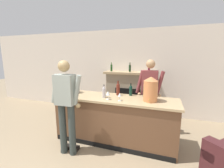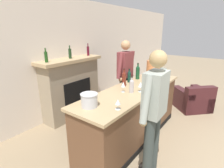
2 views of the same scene
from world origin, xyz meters
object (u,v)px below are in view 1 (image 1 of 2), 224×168
person_bartender (149,94)px  wine_glass_by_dispenser (72,92)px  wine_bottle_port_short (145,90)px  wine_glass_front_right (120,95)px  wine_bottle_riesling_slim (104,92)px  person_customer (66,104)px  ice_bucket_steel (75,89)px  wine_glass_mid_counter (108,93)px  wine_bottle_burgundy_dark (131,90)px  wine_glass_near_bucket (104,90)px  wine_bottle_merlot_tall (118,89)px  potted_plant_corner (59,102)px  copper_dispenser (151,89)px  fireplace_stone (129,93)px

person_bartender → wine_glass_by_dispenser: size_ratio=12.33×
wine_bottle_port_short → wine_glass_front_right: size_ratio=2.14×
wine_bottle_riesling_slim → person_customer: bearing=-129.2°
ice_bucket_steel → wine_glass_mid_counter: ice_bucket_steel is taller
wine_bottle_burgundy_dark → wine_glass_near_bucket: bearing=-158.3°
wine_bottle_burgundy_dark → person_bartender: bearing=41.4°
ice_bucket_steel → wine_bottle_burgundy_dark: 1.35m
wine_bottle_merlot_tall → wine_glass_front_right: size_ratio=2.08×
potted_plant_corner → wine_bottle_burgundy_dark: bearing=-18.7°
potted_plant_corner → ice_bucket_steel: (1.36, -1.09, 0.78)m
ice_bucket_steel → wine_glass_front_right: (1.22, -0.30, 0.02)m
ice_bucket_steel → wine_glass_by_dispenser: ice_bucket_steel is taller
copper_dispenser → wine_glass_mid_counter: 0.85m
wine_bottle_merlot_tall → wine_glass_by_dispenser: 1.02m
person_bartender → person_customer: bearing=-136.7°
copper_dispenser → person_customer: bearing=-155.3°
wine_bottle_port_short → wine_glass_by_dispenser: size_ratio=2.36×
copper_dispenser → wine_glass_front_right: size_ratio=3.01×
person_bartender → wine_glass_front_right: bearing=-121.9°
person_bartender → wine_bottle_port_short: person_bartender is taller
potted_plant_corner → copper_dispenser: size_ratio=1.55×
fireplace_stone → wine_glass_front_right: size_ratio=10.55×
potted_plant_corner → wine_bottle_merlot_tall: (2.42, -0.98, 0.84)m
wine_bottle_port_short → wine_glass_front_right: (-0.44, -0.45, -0.04)m
wine_bottle_port_short → wine_bottle_burgundy_dark: bearing=176.4°
wine_bottle_burgundy_dark → wine_glass_near_bucket: 0.61m
potted_plant_corner → person_customer: 2.63m
ice_bucket_steel → wine_bottle_port_short: bearing=5.3°
potted_plant_corner → wine_glass_mid_counter: bearing=-30.6°
wine_bottle_merlot_tall → wine_bottle_port_short: bearing=3.7°
ice_bucket_steel → potted_plant_corner: bearing=141.3°
person_customer → wine_bottle_burgundy_dark: (1.02, 0.98, 0.13)m
wine_bottle_port_short → wine_glass_mid_counter: (-0.69, -0.44, -0.03)m
person_customer → wine_bottle_port_short: (1.33, 0.96, 0.16)m
potted_plant_corner → wine_glass_near_bucket: (2.14, -1.14, 0.82)m
person_bartender → wine_glass_near_bucket: bearing=-149.3°
ice_bucket_steel → wine_bottle_burgundy_dark: bearing=7.4°
wine_glass_mid_counter → wine_glass_near_bucket: wine_glass_near_bucket is taller
wine_bottle_riesling_slim → copper_dispenser: bearing=3.0°
person_customer → wine_glass_near_bucket: size_ratio=9.95×
copper_dispenser → wine_bottle_riesling_slim: copper_dispenser is taller
potted_plant_corner → copper_dispenser: copper_dispenser is taller
person_bartender → wine_glass_by_dispenser: (-1.57, -0.88, 0.11)m
potted_plant_corner → wine_bottle_merlot_tall: 2.74m
wine_glass_by_dispenser → wine_bottle_burgundy_dark: bearing=24.8°
wine_glass_front_right → wine_glass_mid_counter: size_ratio=0.93×
copper_dispenser → ice_bucket_steel: bearing=175.9°
person_bartender → wine_glass_mid_counter: 1.11m
person_bartender → wine_bottle_riesling_slim: size_ratio=6.51×
ice_bucket_steel → wine_bottle_burgundy_dark: wine_bottle_burgundy_dark is taller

